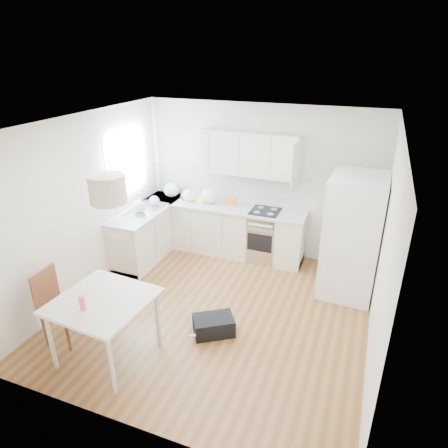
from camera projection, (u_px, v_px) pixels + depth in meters
name	position (u px, v px, depth m)	size (l,w,h in m)	color
floor	(216.00, 311.00, 5.83)	(4.20, 4.20, 0.00)	brown
ceiling	(214.00, 124.00, 4.73)	(4.20, 4.20, 0.00)	white
wall_back	(260.00, 181.00, 7.07)	(4.20, 4.20, 0.00)	white
wall_left	(86.00, 206.00, 5.97)	(4.20, 4.20, 0.00)	white
wall_right	(384.00, 254.00, 4.59)	(4.20, 4.20, 0.00)	white
window_glassblock	(127.00, 162.00, 6.78)	(0.02, 1.00, 1.00)	#BFE0F9
cabinets_back	(223.00, 230.00, 7.38)	(3.00, 0.60, 0.88)	silver
cabinets_left	(149.00, 232.00, 7.27)	(0.60, 1.80, 0.88)	silver
counter_back	(223.00, 206.00, 7.20)	(3.02, 0.64, 0.04)	#B9BBBE
counter_left	(147.00, 209.00, 7.08)	(0.64, 1.82, 0.04)	#B9BBBE
backsplash_back	(228.00, 185.00, 7.32)	(3.00, 0.01, 0.58)	white
backsplash_left	(132.00, 191.00, 7.05)	(0.01, 1.80, 0.58)	white
upper_cabinets	(250.00, 154.00, 6.77)	(1.70, 0.32, 0.75)	silver
range_oven	(264.00, 236.00, 7.12)	(0.50, 0.61, 0.88)	silver
sink	(146.00, 209.00, 7.03)	(0.50, 0.80, 0.16)	silver
refrigerator	(354.00, 237.00, 5.97)	(0.89, 0.94, 1.88)	white
dining_table	(103.00, 306.00, 4.70)	(1.13, 1.13, 0.83)	beige
dining_chair	(62.00, 307.00, 5.08)	(0.42, 0.42, 1.00)	#502818
drink_bottle	(82.00, 302.00, 4.44)	(0.06, 0.06, 0.22)	#F7447D
gym_bag	(214.00, 325.00, 5.35)	(0.53, 0.35, 0.24)	black
pendant_lamp	(108.00, 189.00, 4.16)	(0.39, 0.39, 0.30)	beige
grocery_bag_a	(171.00, 190.00, 7.56)	(0.30, 0.25, 0.27)	white
grocery_bag_b	(189.00, 195.00, 7.34)	(0.25, 0.22, 0.23)	white
grocery_bag_c	(209.00, 196.00, 7.23)	(0.32, 0.27, 0.29)	white
grocery_bag_d	(154.00, 201.00, 7.16)	(0.19, 0.16, 0.17)	white
grocery_bag_e	(139.00, 206.00, 6.85)	(0.24, 0.21, 0.22)	white
snack_orange	(230.00, 202.00, 7.18)	(0.18, 0.11, 0.12)	orange
snack_yellow	(202.00, 200.00, 7.29)	(0.16, 0.10, 0.11)	yellow
snack_red	(186.00, 197.00, 7.42)	(0.17, 0.10, 0.12)	#E1491C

